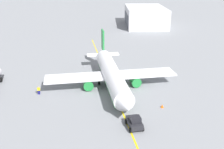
{
  "coord_description": "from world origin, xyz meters",
  "views": [
    {
      "loc": [
        51.32,
        -0.1,
        23.41
      ],
      "look_at": [
        0.0,
        0.0,
        3.0
      ],
      "focal_mm": 41.4,
      "sensor_mm": 36.0,
      "label": 1
    }
  ],
  "objects_px": {
    "airplane": "(112,75)",
    "safety_cone_nose": "(162,106)",
    "pushback_tug": "(135,122)",
    "refueling_worker": "(39,90)"
  },
  "relations": [
    {
      "from": "airplane",
      "to": "refueling_worker",
      "type": "xyz_separation_m",
      "value": [
        3.84,
        -14.96,
        -1.88
      ]
    },
    {
      "from": "airplane",
      "to": "refueling_worker",
      "type": "bearing_deg",
      "value": -75.6
    },
    {
      "from": "refueling_worker",
      "to": "safety_cone_nose",
      "type": "bearing_deg",
      "value": 76.74
    },
    {
      "from": "airplane",
      "to": "pushback_tug",
      "type": "height_order",
      "value": "airplane"
    },
    {
      "from": "safety_cone_nose",
      "to": "airplane",
      "type": "bearing_deg",
      "value": -135.62
    },
    {
      "from": "airplane",
      "to": "pushback_tug",
      "type": "relative_size",
      "value": 8.28
    },
    {
      "from": "pushback_tug",
      "to": "refueling_worker",
      "type": "distance_m",
      "value": 22.35
    },
    {
      "from": "airplane",
      "to": "safety_cone_nose",
      "type": "relative_size",
      "value": 50.07
    },
    {
      "from": "refueling_worker",
      "to": "safety_cone_nose",
      "type": "relative_size",
      "value": 2.63
    },
    {
      "from": "airplane",
      "to": "safety_cone_nose",
      "type": "xyz_separation_m",
      "value": [
        9.58,
        9.37,
        -2.37
      ]
    }
  ]
}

